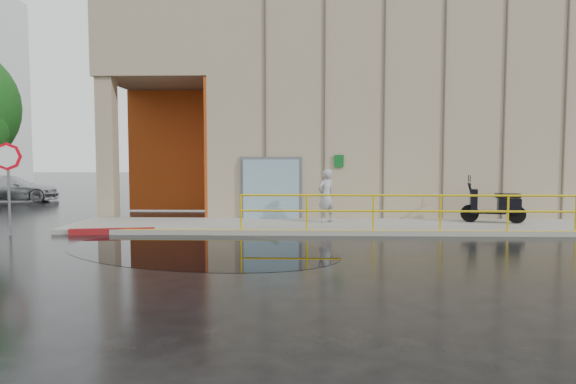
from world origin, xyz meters
The scene contains 10 objects.
ground centered at (0.00, 0.00, 0.00)m, with size 120.00×120.00×0.00m, color black.
sidewalk centered at (4.00, 4.50, 0.07)m, with size 20.00×3.00×0.15m, color gray.
building centered at (5.10, 10.98, 4.21)m, with size 20.00×10.17×8.00m.
guardrail centered at (4.25, 3.15, 0.68)m, with size 9.56×0.06×1.03m.
person centered at (2.03, 4.86, 1.00)m, with size 0.62×0.41×1.71m, color #9A999E.
scooter centered at (7.35, 4.91, 1.02)m, with size 2.00×0.99×1.51m.
stop_sign centered at (-7.10, 2.82, 1.93)m, with size 0.79×0.21×2.65m.
red_curb centered at (-4.24, 3.10, 0.09)m, with size 2.40×0.18×0.18m, color maroon.
puddle centered at (-1.26, 0.68, 0.00)m, with size 7.12×4.38×0.01m, color black.
car_c centered at (-13.34, 13.62, 0.65)m, with size 1.82×4.48×1.30m, color silver.
Camera 1 is at (1.30, -11.48, 2.26)m, focal length 32.00 mm.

